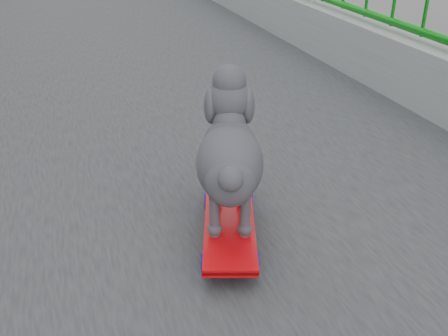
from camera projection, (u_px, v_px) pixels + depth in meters
footbridge at (129, 278)px, 4.20m from camera, size 3.00×24.00×7.00m
railing at (102, 27)px, 3.27m from camera, size 3.00×24.00×1.42m
skateboard at (229, 223)px, 1.62m from camera, size 0.31×0.54×0.07m
poodle at (230, 153)px, 1.53m from camera, size 0.29×0.45×0.39m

